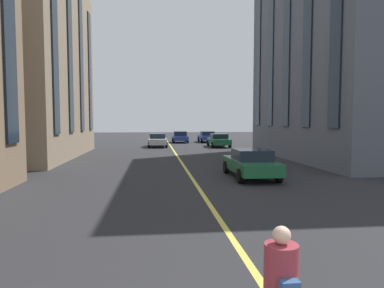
# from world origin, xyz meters

# --- Properties ---
(lane_centre_line) EXTENTS (80.00, 0.16, 0.01)m
(lane_centre_line) POSITION_xyz_m (20.00, 0.00, 0.00)
(lane_centre_line) COLOR #D8C64C
(lane_centre_line) RESTS_ON ground_plane
(car_green_trailing) EXTENTS (4.40, 1.95, 1.37)m
(car_green_trailing) POSITION_xyz_m (33.77, -4.90, 0.70)
(car_green_trailing) COLOR #1E6038
(car_green_trailing) RESTS_ON ground_plane
(car_blue_mid) EXTENTS (3.90, 1.89, 1.40)m
(car_blue_mid) POSITION_xyz_m (41.23, -1.45, 0.70)
(car_blue_mid) COLOR navy
(car_blue_mid) RESTS_ON ground_plane
(car_green_parked_a) EXTENTS (4.40, 1.95, 1.37)m
(car_green_parked_a) POSITION_xyz_m (14.60, -2.80, 0.70)
(car_green_parked_a) COLOR #1E6038
(car_green_parked_a) RESTS_ON ground_plane
(car_blue_oncoming) EXTENTS (4.40, 1.95, 1.37)m
(car_blue_oncoming) POSITION_xyz_m (41.66, -4.90, 0.70)
(car_blue_oncoming) COLOR navy
(car_blue_oncoming) RESTS_ON ground_plane
(car_silver_parked_b) EXTENTS (4.40, 1.95, 1.37)m
(car_silver_parked_b) POSITION_xyz_m (34.68, 1.40, 0.70)
(car_silver_parked_b) COLOR #B7BABF
(car_silver_parked_b) RESTS_ON ground_plane
(building_right_near) EXTENTS (16.35, 12.74, 16.54)m
(building_right_near) POSITION_xyz_m (22.15, -13.80, 8.27)
(building_right_near) COLOR #565B66
(building_right_near) RESTS_ON ground_plane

